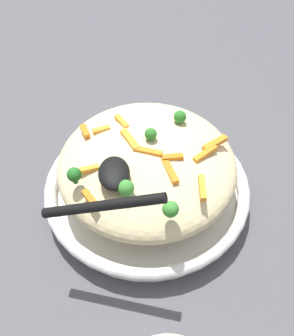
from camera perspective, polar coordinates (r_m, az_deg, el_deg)
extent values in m
plane|color=#4C4C51|center=(0.63, 0.00, -4.31)|extent=(2.40, 2.40, 0.00)
cylinder|color=white|center=(0.62, 0.00, -3.68)|extent=(0.29, 0.29, 0.02)
torus|color=white|center=(0.60, 0.00, -2.49)|extent=(0.31, 0.31, 0.02)
torus|color=black|center=(0.60, 0.00, -2.27)|extent=(0.30, 0.30, 0.00)
ellipsoid|color=beige|center=(0.57, 0.00, 0.49)|extent=(0.26, 0.26, 0.08)
cube|color=orange|center=(0.50, 7.95, -2.83)|extent=(0.04, 0.01, 0.01)
cube|color=orange|center=(0.58, -3.68, 6.70)|extent=(0.03, 0.02, 0.01)
cube|color=orange|center=(0.57, -6.57, 5.53)|extent=(0.01, 0.03, 0.01)
cube|color=orange|center=(0.55, -2.47, 4.08)|extent=(0.04, 0.03, 0.01)
cube|color=orange|center=(0.51, 3.31, -0.41)|extent=(0.04, 0.02, 0.01)
cube|color=orange|center=(0.57, -8.92, 5.30)|extent=(0.03, 0.02, 0.01)
cube|color=orange|center=(0.53, -0.05, 2.43)|extent=(0.02, 0.04, 0.01)
cube|color=orange|center=(0.55, 9.80, 3.33)|extent=(0.03, 0.04, 0.01)
cube|color=orange|center=(0.52, -8.34, -0.11)|extent=(0.01, 0.03, 0.01)
cube|color=orange|center=(0.54, 8.34, 2.08)|extent=(0.03, 0.04, 0.01)
cube|color=orange|center=(0.49, -8.27, -4.26)|extent=(0.03, 0.02, 0.01)
cube|color=orange|center=(0.52, 3.71, 1.59)|extent=(0.01, 0.03, 0.01)
cylinder|color=#296820|center=(0.58, 4.70, 6.69)|extent=(0.01, 0.01, 0.01)
sphere|color=#2D7A28|center=(0.58, 4.75, 7.36)|extent=(0.02, 0.02, 0.02)
cylinder|color=#205B1C|center=(0.51, -10.27, -1.72)|extent=(0.01, 0.01, 0.01)
sphere|color=#236B23|center=(0.50, -10.43, -0.93)|extent=(0.02, 0.02, 0.02)
cylinder|color=#377928|center=(0.49, -3.01, -3.64)|extent=(0.01, 0.01, 0.01)
sphere|color=#3D8E33|center=(0.48, -3.06, -2.90)|extent=(0.02, 0.02, 0.02)
cylinder|color=#296820|center=(0.55, 0.53, 4.21)|extent=(0.01, 0.01, 0.01)
sphere|color=#2D7A28|center=(0.54, 0.53, 4.91)|extent=(0.02, 0.02, 0.02)
cylinder|color=#377928|center=(0.47, 3.35, -6.64)|extent=(0.01, 0.01, 0.01)
sphere|color=#3D8E33|center=(0.46, 3.41, -5.93)|extent=(0.02, 0.02, 0.02)
ellipsoid|color=black|center=(0.50, -4.76, -0.74)|extent=(0.06, 0.04, 0.02)
cylinder|color=black|center=(0.44, -6.53, -5.43)|extent=(0.04, 0.14, 0.06)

